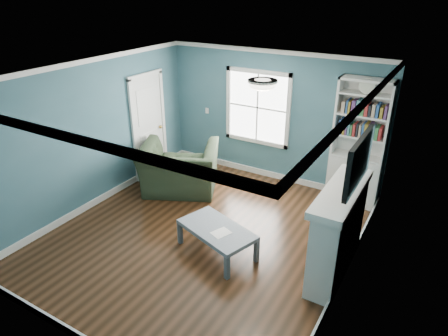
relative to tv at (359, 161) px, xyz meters
The scene contains 13 objects.
floor 2.80m from the tv, behind, with size 5.00×5.00×0.00m, color black.
room_walls 2.21m from the tv, behind, with size 5.00×5.00×5.00m.
trim 2.26m from the tv, behind, with size 4.50×5.00×2.60m.
window 3.40m from the tv, 137.57° to the left, with size 1.40×0.06×1.50m.
bookshelf 2.29m from the tv, 101.57° to the left, with size 0.90×0.35×2.31m.
fireplace 1.10m from the tv, behind, with size 0.44×1.58×1.30m.
tv is the anchor object (origin of this frame).
door 4.63m from the tv, 164.80° to the left, with size 0.12×0.98×2.17m.
ceiling_fixture 1.54m from the tv, behind, with size 0.38×0.38×0.15m.
light_switch 4.38m from the tv, 148.30° to the left, with size 0.08×0.01×0.12m, color white.
recliner 3.70m from the tv, 165.96° to the left, with size 1.41×0.92×1.24m, color #212E1C.
coffee_table 2.28m from the tv, 165.10° to the right, with size 1.31×0.97×0.42m.
paper_sheet 2.17m from the tv, 161.67° to the right, with size 0.21×0.26×0.00m, color white.
Camera 1 is at (3.04, -4.49, 3.73)m, focal length 32.00 mm.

